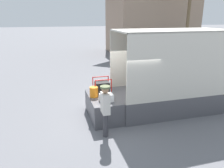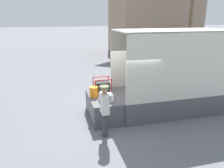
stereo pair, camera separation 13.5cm
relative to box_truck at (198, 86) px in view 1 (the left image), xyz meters
name	(u,v)px [view 1 (the left image)]	position (x,y,z in m)	size (l,w,h in m)	color
ground_plane	(117,115)	(-3.79, 0.00, -0.95)	(160.00, 160.00, 0.00)	slate
box_truck	(198,86)	(0.00, 0.00, 0.00)	(6.65, 2.22, 3.42)	#B2B2B7
tailgate_deck	(104,106)	(-4.36, 0.00, -0.51)	(1.15, 2.11, 0.88)	#4C4C51
microwave	(106,98)	(-4.37, -0.52, 0.07)	(0.49, 0.39, 0.28)	white
portable_generator	(103,87)	(-4.29, 0.47, 0.16)	(0.71, 0.54, 0.63)	black
orange_bucket	(94,92)	(-4.73, 0.06, 0.13)	(0.33, 0.33, 0.40)	orange
worker_person	(105,106)	(-4.66, -1.51, 0.17)	(0.32, 0.44, 1.80)	#38383D
house_backdrop	(150,7)	(4.38, 14.74, 3.86)	(8.68, 6.95, 9.45)	gray
utility_pole	(189,8)	(5.57, 9.48, 3.65)	(1.80, 0.28, 8.88)	brown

